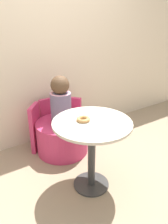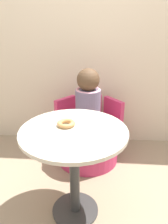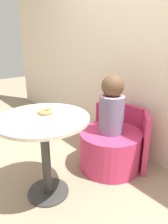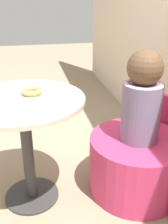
# 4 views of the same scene
# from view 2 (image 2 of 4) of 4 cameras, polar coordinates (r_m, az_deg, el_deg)

# --- Properties ---
(ground_plane) EXTENTS (12.00, 12.00, 0.00)m
(ground_plane) POSITION_cam_2_polar(r_m,az_deg,el_deg) (1.91, -0.34, -23.51)
(ground_plane) COLOR gray
(back_wall) EXTENTS (6.00, 0.06, 2.40)m
(back_wall) POSITION_cam_2_polar(r_m,az_deg,el_deg) (2.45, 1.80, 18.64)
(back_wall) COLOR beige
(back_wall) RESTS_ON ground_plane
(round_table) EXTENTS (0.72, 0.72, 0.72)m
(round_table) POSITION_cam_2_polar(r_m,az_deg,el_deg) (1.53, -2.61, -10.07)
(round_table) COLOR #333333
(round_table) RESTS_ON ground_plane
(tub_chair) EXTENTS (0.64, 0.64, 0.40)m
(tub_chair) POSITION_cam_2_polar(r_m,az_deg,el_deg) (2.32, 1.03, -7.87)
(tub_chair) COLOR #C63360
(tub_chair) RESTS_ON ground_plane
(booth_backrest) EXTENTS (0.74, 0.27, 0.60)m
(booth_backrest) POSITION_cam_2_polar(r_m,az_deg,el_deg) (2.50, 1.39, -2.74)
(booth_backrest) COLOR #C63360
(booth_backrest) RESTS_ON ground_plane
(child_figure) EXTENTS (0.25, 0.25, 0.58)m
(child_figure) POSITION_cam_2_polar(r_m,az_deg,el_deg) (2.11, 1.12, 3.36)
(child_figure) COLOR slate
(child_figure) RESTS_ON tub_chair
(donut) EXTENTS (0.12, 0.12, 0.03)m
(donut) POSITION_cam_2_polar(r_m,az_deg,el_deg) (1.50, -4.69, -3.01)
(donut) COLOR tan
(donut) RESTS_ON round_table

